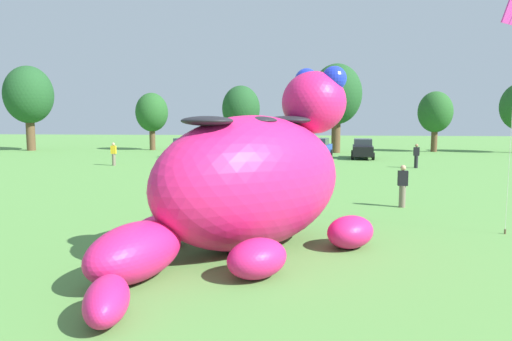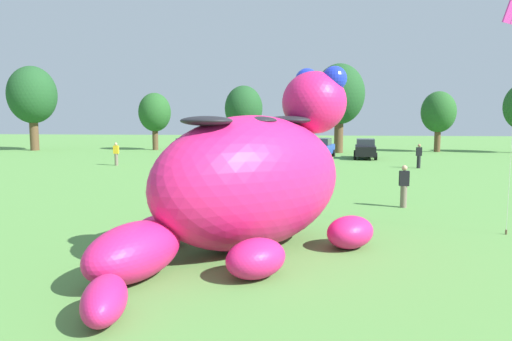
# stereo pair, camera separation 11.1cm
# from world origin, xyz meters

# --- Properties ---
(ground_plane) EXTENTS (160.00, 160.00, 0.00)m
(ground_plane) POSITION_xyz_m (0.00, 0.00, 0.00)
(ground_plane) COLOR #568E42
(giant_inflatable_creature) EXTENTS (7.18, 9.74, 5.20)m
(giant_inflatable_creature) POSITION_xyz_m (1.08, 0.63, 1.90)
(giant_inflatable_creature) COLOR #E01E6B
(giant_inflatable_creature) RESTS_ON ground
(car_white) EXTENTS (2.24, 4.25, 1.72)m
(car_white) POSITION_xyz_m (-7.95, 29.72, 0.86)
(car_white) COLOR white
(car_white) RESTS_ON ground
(car_yellow) EXTENTS (2.36, 4.29, 1.72)m
(car_yellow) POSITION_xyz_m (-4.12, 30.38, 0.86)
(car_yellow) COLOR yellow
(car_yellow) RESTS_ON ground
(car_red) EXTENTS (2.22, 4.24, 1.72)m
(car_red) POSITION_xyz_m (-0.00, 30.24, 0.86)
(car_red) COLOR red
(car_red) RESTS_ON ground
(car_blue) EXTENTS (2.60, 4.37, 1.72)m
(car_blue) POSITION_xyz_m (3.99, 30.49, 0.86)
(car_blue) COLOR #2347B7
(car_blue) RESTS_ON ground
(car_black) EXTENTS (2.26, 4.25, 1.72)m
(car_black) POSITION_xyz_m (7.71, 29.62, 0.86)
(car_black) COLOR black
(car_black) RESTS_ON ground
(tree_far_left) EXTENTS (5.05, 5.05, 8.96)m
(tree_far_left) POSITION_xyz_m (-26.45, 36.39, 5.86)
(tree_far_left) COLOR brown
(tree_far_left) RESTS_ON ground
(tree_left) EXTENTS (3.48, 3.48, 6.17)m
(tree_left) POSITION_xyz_m (-13.73, 38.40, 4.04)
(tree_left) COLOR brown
(tree_left) RESTS_ON ground
(tree_mid_left) EXTENTS (3.77, 3.77, 6.69)m
(tree_mid_left) POSITION_xyz_m (-3.62, 35.39, 4.38)
(tree_mid_left) COLOR brown
(tree_mid_left) RESTS_ON ground
(tree_centre_left) EXTENTS (4.98, 4.98, 8.84)m
(tree_centre_left) POSITION_xyz_m (5.86, 36.19, 5.78)
(tree_centre_left) COLOR brown
(tree_centre_left) RESTS_ON ground
(tree_centre) EXTENTS (3.49, 3.49, 6.19)m
(tree_centre) POSITION_xyz_m (16.08, 38.53, 4.05)
(tree_centre) COLOR brown
(tree_centre) RESTS_ON ground
(spectator_near_inflatable) EXTENTS (0.38, 0.26, 1.71)m
(spectator_near_inflatable) POSITION_xyz_m (-7.43, 25.13, 0.85)
(spectator_near_inflatable) COLOR #726656
(spectator_near_inflatable) RESTS_ON ground
(spectator_mid_field) EXTENTS (0.38, 0.26, 1.71)m
(spectator_mid_field) POSITION_xyz_m (-11.49, 21.91, 0.85)
(spectator_mid_field) COLOR #726656
(spectator_mid_field) RESTS_ON ground
(spectator_by_cars) EXTENTS (0.38, 0.26, 1.71)m
(spectator_by_cars) POSITION_xyz_m (10.53, 22.24, 0.85)
(spectator_by_cars) COLOR black
(spectator_by_cars) RESTS_ON ground
(spectator_wandering) EXTENTS (0.38, 0.26, 1.71)m
(spectator_wandering) POSITION_xyz_m (6.48, 7.08, 0.85)
(spectator_wandering) COLOR #726656
(spectator_wandering) RESTS_ON ground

